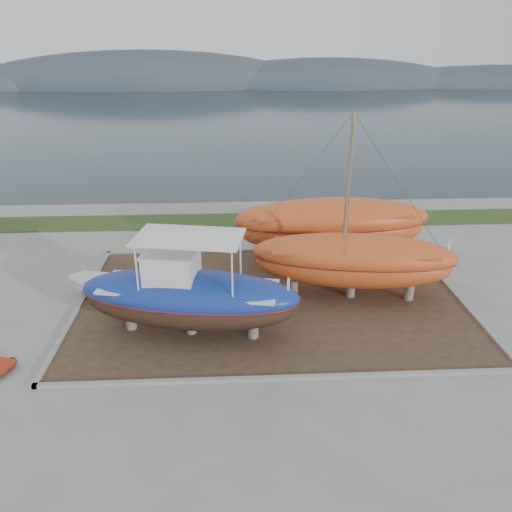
{
  "coord_description": "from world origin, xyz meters",
  "views": [
    {
      "loc": [
        -1.83,
        -17.15,
        11.64
      ],
      "look_at": [
        -0.75,
        4.0,
        2.37
      ],
      "focal_mm": 35.0,
      "sensor_mm": 36.0,
      "label": 1
    }
  ],
  "objects_px": {
    "white_dinghy": "(105,287)",
    "orange_bare_hull": "(331,231)",
    "blue_caique": "(189,286)",
    "orange_sailboat": "(357,211)"
  },
  "relations": [
    {
      "from": "orange_bare_hull",
      "to": "blue_caique",
      "type": "bearing_deg",
      "value": -136.9
    },
    {
      "from": "blue_caique",
      "to": "orange_bare_hull",
      "type": "bearing_deg",
      "value": 54.8
    },
    {
      "from": "orange_sailboat",
      "to": "orange_bare_hull",
      "type": "xyz_separation_m",
      "value": [
        -0.21,
        4.29,
        -2.59
      ]
    },
    {
      "from": "white_dinghy",
      "to": "orange_bare_hull",
      "type": "xyz_separation_m",
      "value": [
        11.71,
        3.84,
        1.18
      ]
    },
    {
      "from": "blue_caique",
      "to": "orange_bare_hull",
      "type": "xyz_separation_m",
      "value": [
        7.32,
        7.2,
        -0.45
      ]
    },
    {
      "from": "orange_sailboat",
      "to": "orange_bare_hull",
      "type": "distance_m",
      "value": 5.02
    },
    {
      "from": "orange_sailboat",
      "to": "orange_bare_hull",
      "type": "bearing_deg",
      "value": 101.79
    },
    {
      "from": "orange_sailboat",
      "to": "orange_bare_hull",
      "type": "height_order",
      "value": "orange_sailboat"
    },
    {
      "from": "white_dinghy",
      "to": "orange_bare_hull",
      "type": "bearing_deg",
      "value": 39.98
    },
    {
      "from": "blue_caique",
      "to": "orange_sailboat",
      "type": "relative_size",
      "value": 0.96
    }
  ]
}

